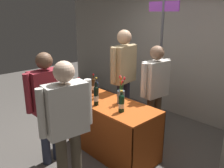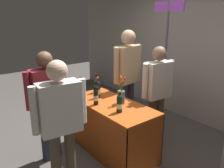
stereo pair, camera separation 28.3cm
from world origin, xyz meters
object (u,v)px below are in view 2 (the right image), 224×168
object	(u,v)px
tasting_table	(112,120)
taster_foreground_right	(60,118)
featured_wine_bottle	(81,89)
wine_glass_near_vendor	(98,89)
display_bottle_0	(96,85)
booth_signpost	(166,54)
vendor_presenter	(158,88)
flower_vase	(121,95)

from	to	relation	value
tasting_table	taster_foreground_right	world-z (taller)	taster_foreground_right
tasting_table	featured_wine_bottle	distance (m)	0.68
featured_wine_bottle	wine_glass_near_vendor	distance (m)	0.28
tasting_table	display_bottle_0	distance (m)	0.69
featured_wine_bottle	booth_signpost	bearing A→B (deg)	68.33
vendor_presenter	taster_foreground_right	world-z (taller)	taster_foreground_right
display_bottle_0	taster_foreground_right	distance (m)	1.40
tasting_table	vendor_presenter	bearing A→B (deg)	71.59
flower_vase	featured_wine_bottle	bearing A→B (deg)	-151.97
display_bottle_0	vendor_presenter	world-z (taller)	vendor_presenter
booth_signpost	featured_wine_bottle	bearing A→B (deg)	-111.67
wine_glass_near_vendor	vendor_presenter	xyz separation A→B (m)	(0.68, 0.64, 0.08)
display_bottle_0	wine_glass_near_vendor	distance (m)	0.13
booth_signpost	display_bottle_0	bearing A→B (deg)	-118.92
vendor_presenter	booth_signpost	distance (m)	0.65
featured_wine_bottle	display_bottle_0	size ratio (longest dim) A/B	1.01
featured_wine_bottle	vendor_presenter	bearing A→B (deg)	50.23
display_bottle_0	booth_signpost	xyz separation A→B (m)	(0.56, 1.02, 0.47)
vendor_presenter	taster_foreground_right	size ratio (longest dim) A/B	0.99
tasting_table	display_bottle_0	world-z (taller)	display_bottle_0
tasting_table	flower_vase	bearing A→B (deg)	57.36
featured_wine_bottle	taster_foreground_right	world-z (taller)	taster_foreground_right
tasting_table	booth_signpost	bearing A→B (deg)	89.71
display_bottle_0	booth_signpost	distance (m)	1.26
featured_wine_bottle	flower_vase	distance (m)	0.68
featured_wine_bottle	vendor_presenter	size ratio (longest dim) A/B	0.20
flower_vase	vendor_presenter	world-z (taller)	vendor_presenter
tasting_table	featured_wine_bottle	xyz separation A→B (m)	(-0.52, -0.21, 0.39)
display_bottle_0	flower_vase	bearing A→B (deg)	0.35
flower_vase	taster_foreground_right	distance (m)	1.12
featured_wine_bottle	wine_glass_near_vendor	bearing A→B (deg)	73.18
tasting_table	flower_vase	distance (m)	0.41
tasting_table	display_bottle_0	size ratio (longest dim) A/B	4.39
wine_glass_near_vendor	booth_signpost	distance (m)	1.26
tasting_table	wine_glass_near_vendor	world-z (taller)	wine_glass_near_vendor
taster_foreground_right	booth_signpost	size ratio (longest dim) A/B	0.71
tasting_table	booth_signpost	size ratio (longest dim) A/B	0.63
vendor_presenter	booth_signpost	size ratio (longest dim) A/B	0.70
display_bottle_0	wine_glass_near_vendor	xyz separation A→B (m)	(0.12, -0.04, -0.04)
display_bottle_0	flower_vase	size ratio (longest dim) A/B	0.77
flower_vase	taster_foreground_right	size ratio (longest dim) A/B	0.26
flower_vase	vendor_presenter	distance (m)	0.62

